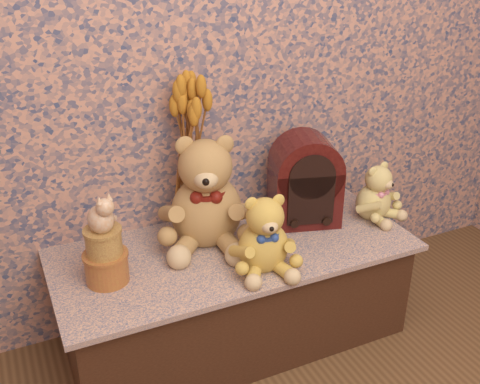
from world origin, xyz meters
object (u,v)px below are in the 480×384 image
object	(u,v)px
teddy_small	(375,189)
cathedral_radio	(305,179)
ceramic_vase	(194,210)
biscuit_tin_lower	(107,268)
cat_figurine	(100,211)
teddy_large	(206,185)
teddy_medium	(264,229)

from	to	relation	value
teddy_small	cathedral_radio	xyz separation A→B (m)	(-0.26, 0.09, 0.06)
cathedral_radio	ceramic_vase	bearing A→B (deg)	-176.02
biscuit_tin_lower	cat_figurine	distance (m)	0.21
ceramic_vase	biscuit_tin_lower	size ratio (longest dim) A/B	1.34
cathedral_radio	biscuit_tin_lower	bearing A→B (deg)	-157.32
teddy_large	teddy_small	bearing A→B (deg)	11.05
teddy_large	cathedral_radio	size ratio (longest dim) A/B	1.23
biscuit_tin_lower	cat_figurine	bearing A→B (deg)	0.00
ceramic_vase	cat_figurine	distance (m)	0.44
teddy_large	teddy_small	xyz separation A→B (m)	(0.65, -0.11, -0.10)
teddy_medium	cat_figurine	distance (m)	0.52
teddy_medium	cathedral_radio	distance (m)	0.37
teddy_small	cathedral_radio	world-z (taller)	cathedral_radio
cathedral_radio	teddy_medium	bearing A→B (deg)	-126.03
teddy_small	ceramic_vase	xyz separation A→B (m)	(-0.68, 0.17, -0.03)
teddy_small	cathedral_radio	size ratio (longest dim) A/B	0.68
cat_figurine	teddy_large	bearing A→B (deg)	-5.27
cathedral_radio	ceramic_vase	size ratio (longest dim) A/B	1.90
teddy_large	teddy_medium	xyz separation A→B (m)	(0.10, -0.25, -0.07)
teddy_medium	cat_figurine	world-z (taller)	cat_figurine
cathedral_radio	teddy_large	bearing A→B (deg)	-167.62
teddy_medium	biscuit_tin_lower	xyz separation A→B (m)	(-0.49, 0.13, -0.09)
teddy_large	ceramic_vase	distance (m)	0.14
teddy_medium	cat_figurine	xyz separation A→B (m)	(-0.49, 0.13, 0.11)
cathedral_radio	biscuit_tin_lower	size ratio (longest dim) A/B	2.54
teddy_medium	cathedral_radio	size ratio (longest dim) A/B	0.82
biscuit_tin_lower	teddy_large	bearing A→B (deg)	16.51
teddy_medium	ceramic_vase	size ratio (longest dim) A/B	1.55
teddy_large	ceramic_vase	size ratio (longest dim) A/B	2.34
teddy_large	teddy_medium	bearing A→B (deg)	-47.01
teddy_large	biscuit_tin_lower	size ratio (longest dim) A/B	3.14
cathedral_radio	biscuit_tin_lower	world-z (taller)	cathedral_radio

